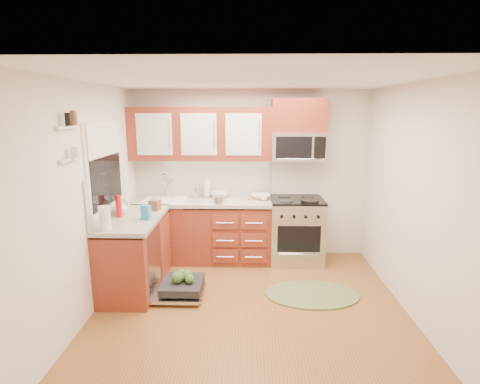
{
  "coord_description": "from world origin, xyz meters",
  "views": [
    {
      "loc": [
        -0.02,
        -3.86,
        2.21
      ],
      "look_at": [
        -0.14,
        0.85,
        1.17
      ],
      "focal_mm": 28.0,
      "sensor_mm": 36.0,
      "label": 1
    }
  ],
  "objects_px": {
    "stock_pot": "(219,200)",
    "bowl_a": "(260,196)",
    "cutting_board": "(258,198)",
    "skillet": "(310,201)",
    "cup": "(264,198)",
    "sink": "(165,208)",
    "dishwasher": "(179,288)",
    "microwave": "(298,146)",
    "rug": "(312,294)",
    "range": "(296,230)",
    "paper_towel_roll": "(105,218)",
    "bowl_b": "(220,195)",
    "upper_cabinets": "(200,134)"
  },
  "relations": [
    {
      "from": "cutting_board",
      "to": "paper_towel_roll",
      "type": "bearing_deg",
      "value": -137.79
    },
    {
      "from": "cutting_board",
      "to": "paper_towel_roll",
      "type": "distance_m",
      "value": 2.3
    },
    {
      "from": "sink",
      "to": "paper_towel_roll",
      "type": "distance_m",
      "value": 1.47
    },
    {
      "from": "dishwasher",
      "to": "range",
      "type": "bearing_deg",
      "value": 36.27
    },
    {
      "from": "cutting_board",
      "to": "bowl_a",
      "type": "height_order",
      "value": "bowl_a"
    },
    {
      "from": "sink",
      "to": "skillet",
      "type": "bearing_deg",
      "value": -6.62
    },
    {
      "from": "cup",
      "to": "bowl_b",
      "type": "bearing_deg",
      "value": 163.67
    },
    {
      "from": "sink",
      "to": "skillet",
      "type": "relative_size",
      "value": 2.5
    },
    {
      "from": "cutting_board",
      "to": "paper_towel_roll",
      "type": "relative_size",
      "value": 1.14
    },
    {
      "from": "skillet",
      "to": "cutting_board",
      "type": "xyz_separation_m",
      "value": [
        -0.7,
        0.37,
        -0.04
      ]
    },
    {
      "from": "rug",
      "to": "dishwasher",
      "type": "bearing_deg",
      "value": -178.23
    },
    {
      "from": "stock_pot",
      "to": "bowl_a",
      "type": "xyz_separation_m",
      "value": [
        0.59,
        0.32,
        -0.02
      ]
    },
    {
      "from": "cutting_board",
      "to": "sink",
      "type": "bearing_deg",
      "value": -174.57
    },
    {
      "from": "dishwasher",
      "to": "cup",
      "type": "xyz_separation_m",
      "value": [
        1.06,
        1.11,
        0.87
      ]
    },
    {
      "from": "paper_towel_roll",
      "to": "bowl_b",
      "type": "distance_m",
      "value": 1.95
    },
    {
      "from": "dishwasher",
      "to": "bowl_b",
      "type": "bearing_deg",
      "value": 72.81
    },
    {
      "from": "range",
      "to": "stock_pot",
      "type": "bearing_deg",
      "value": -169.43
    },
    {
      "from": "stock_pot",
      "to": "cutting_board",
      "type": "relative_size",
      "value": 0.59
    },
    {
      "from": "range",
      "to": "rug",
      "type": "relative_size",
      "value": 0.83
    },
    {
      "from": "stock_pot",
      "to": "paper_towel_roll",
      "type": "xyz_separation_m",
      "value": [
        -1.15,
        -1.21,
        0.08
      ]
    },
    {
      "from": "upper_cabinets",
      "to": "rug",
      "type": "height_order",
      "value": "upper_cabinets"
    },
    {
      "from": "microwave",
      "to": "paper_towel_roll",
      "type": "height_order",
      "value": "microwave"
    },
    {
      "from": "cup",
      "to": "microwave",
      "type": "bearing_deg",
      "value": 16.56
    },
    {
      "from": "dishwasher",
      "to": "paper_towel_roll",
      "type": "relative_size",
      "value": 2.6
    },
    {
      "from": "rug",
      "to": "cutting_board",
      "type": "height_order",
      "value": "cutting_board"
    },
    {
      "from": "sink",
      "to": "upper_cabinets",
      "type": "bearing_deg",
      "value": 16.45
    },
    {
      "from": "sink",
      "to": "cup",
      "type": "xyz_separation_m",
      "value": [
        1.45,
        -0.01,
        0.17
      ]
    },
    {
      "from": "upper_cabinets",
      "to": "dishwasher",
      "type": "height_order",
      "value": "upper_cabinets"
    },
    {
      "from": "microwave",
      "to": "cutting_board",
      "type": "bearing_deg",
      "value": 180.0
    },
    {
      "from": "cup",
      "to": "dishwasher",
      "type": "bearing_deg",
      "value": -133.75
    },
    {
      "from": "rug",
      "to": "cup",
      "type": "xyz_separation_m",
      "value": [
        -0.56,
        1.06,
        0.96
      ]
    },
    {
      "from": "stock_pot",
      "to": "upper_cabinets",
      "type": "bearing_deg",
      "value": 129.2
    },
    {
      "from": "microwave",
      "to": "bowl_b",
      "type": "xyz_separation_m",
      "value": [
        -1.14,
        0.05,
        -0.73
      ]
    },
    {
      "from": "stock_pot",
      "to": "rug",
      "type": "bearing_deg",
      "value": -36.09
    },
    {
      "from": "microwave",
      "to": "sink",
      "type": "distance_m",
      "value": 2.13
    },
    {
      "from": "microwave",
      "to": "dishwasher",
      "type": "xyz_separation_m",
      "value": [
        -1.54,
        -1.25,
        -1.6
      ]
    },
    {
      "from": "cutting_board",
      "to": "cup",
      "type": "xyz_separation_m",
      "value": [
        0.08,
        -0.14,
        0.03
      ]
    },
    {
      "from": "range",
      "to": "sink",
      "type": "distance_m",
      "value": 1.96
    },
    {
      "from": "sink",
      "to": "cutting_board",
      "type": "bearing_deg",
      "value": 5.43
    },
    {
      "from": "bowl_b",
      "to": "cup",
      "type": "relative_size",
      "value": 2.39
    },
    {
      "from": "cup",
      "to": "cutting_board",
      "type": "bearing_deg",
      "value": 120.32
    },
    {
      "from": "dishwasher",
      "to": "skillet",
      "type": "distance_m",
      "value": 2.09
    },
    {
      "from": "sink",
      "to": "microwave",
      "type": "bearing_deg",
      "value": 3.85
    },
    {
      "from": "upper_cabinets",
      "to": "paper_towel_roll",
      "type": "relative_size",
      "value": 7.62
    },
    {
      "from": "sink",
      "to": "dishwasher",
      "type": "xyz_separation_m",
      "value": [
        0.39,
        -1.12,
        -0.7
      ]
    },
    {
      "from": "microwave",
      "to": "sink",
      "type": "relative_size",
      "value": 1.23
    },
    {
      "from": "dishwasher",
      "to": "cup",
      "type": "height_order",
      "value": "cup"
    },
    {
      "from": "cutting_board",
      "to": "cup",
      "type": "bearing_deg",
      "value": -59.68
    },
    {
      "from": "upper_cabinets",
      "to": "bowl_b",
      "type": "distance_m",
      "value": 0.95
    },
    {
      "from": "paper_towel_roll",
      "to": "bowl_a",
      "type": "xyz_separation_m",
      "value": [
        1.73,
        1.53,
        -0.1
      ]
    }
  ]
}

